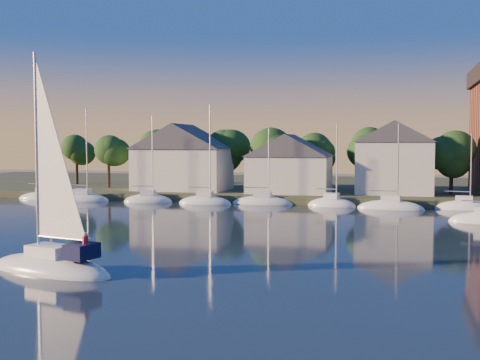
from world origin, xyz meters
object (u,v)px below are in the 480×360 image
(clubhouse_east, at_px, (394,157))
(hero_sailboat, at_px, (52,262))
(clubhouse_west, at_px, (183,156))
(clubhouse_centre, at_px, (290,163))

(clubhouse_east, distance_m, hero_sailboat, 55.82)
(clubhouse_west, height_order, clubhouse_centre, clubhouse_west)
(clubhouse_centre, bearing_deg, clubhouse_west, 176.42)
(clubhouse_west, relative_size, clubhouse_east, 1.30)
(clubhouse_centre, bearing_deg, hero_sailboat, -96.84)
(clubhouse_east, bearing_deg, clubhouse_centre, -171.87)
(clubhouse_west, distance_m, clubhouse_centre, 16.05)
(clubhouse_centre, height_order, clubhouse_east, clubhouse_east)
(clubhouse_centre, relative_size, hero_sailboat, 0.80)
(clubhouse_centre, bearing_deg, clubhouse_east, 8.13)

